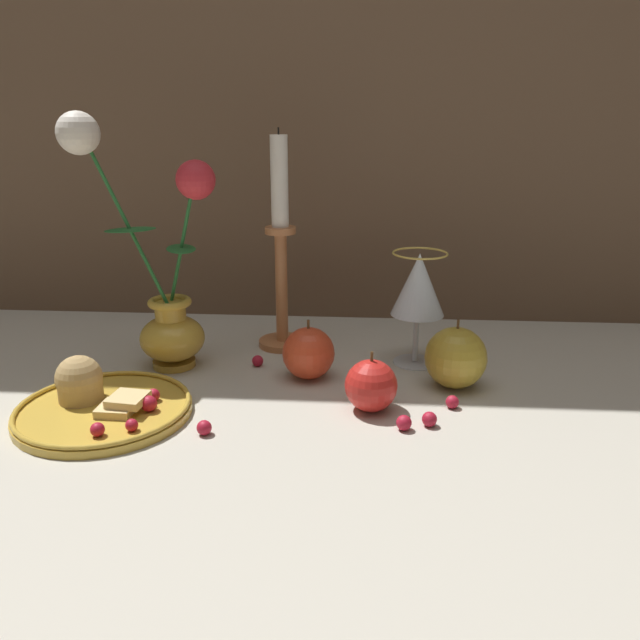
# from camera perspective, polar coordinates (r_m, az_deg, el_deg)

# --- Properties ---
(ground_plane) EXTENTS (2.40, 2.40, 0.00)m
(ground_plane) POSITION_cam_1_polar(r_m,az_deg,el_deg) (0.85, -4.17, -6.18)
(ground_plane) COLOR #B7B2A3
(ground_plane) RESTS_ON ground
(vase) EXTENTS (0.20, 0.09, 0.36)m
(vase) POSITION_cam_1_polar(r_m,az_deg,el_deg) (0.91, -14.38, 3.55)
(vase) COLOR gold
(vase) RESTS_ON ground_plane
(plate_with_pastries) EXTENTS (0.21, 0.21, 0.07)m
(plate_with_pastries) POSITION_cam_1_polar(r_m,az_deg,el_deg) (0.82, -19.58, -7.06)
(plate_with_pastries) COLOR gold
(plate_with_pastries) RESTS_ON ground_plane
(wine_glass) EXTENTS (0.08, 0.08, 0.17)m
(wine_glass) POSITION_cam_1_polar(r_m,az_deg,el_deg) (0.91, 8.98, 2.86)
(wine_glass) COLOR silver
(wine_glass) RESTS_ON ground_plane
(candlestick) EXTENTS (0.08, 0.08, 0.33)m
(candlestick) POSITION_cam_1_polar(r_m,az_deg,el_deg) (0.96, -3.60, 5.80)
(candlestick) COLOR #B77042
(candlestick) RESTS_ON ground_plane
(apple_beside_vase) EXTENTS (0.08, 0.08, 0.10)m
(apple_beside_vase) POSITION_cam_1_polar(r_m,az_deg,el_deg) (0.86, 12.30, -3.38)
(apple_beside_vase) COLOR #B2932D
(apple_beside_vase) RESTS_ON ground_plane
(apple_near_glass) EXTENTS (0.07, 0.07, 0.09)m
(apple_near_glass) POSITION_cam_1_polar(r_m,az_deg,el_deg) (0.87, -1.06, -3.05)
(apple_near_glass) COLOR #D14223
(apple_near_glass) RESTS_ON ground_plane
(apple_at_table_edge) EXTENTS (0.07, 0.07, 0.08)m
(apple_at_table_edge) POSITION_cam_1_polar(r_m,az_deg,el_deg) (0.78, 4.68, -5.99)
(apple_at_table_edge) COLOR red
(apple_at_table_edge) RESTS_ON ground_plane
(berry_near_plate) EXTENTS (0.02, 0.02, 0.02)m
(berry_near_plate) POSITION_cam_1_polar(r_m,az_deg,el_deg) (0.76, 9.97, -8.92)
(berry_near_plate) COLOR #AD192D
(berry_near_plate) RESTS_ON ground_plane
(berry_front_center) EXTENTS (0.02, 0.02, 0.02)m
(berry_front_center) POSITION_cam_1_polar(r_m,az_deg,el_deg) (0.75, 7.68, -9.29)
(berry_front_center) COLOR #AD192D
(berry_front_center) RESTS_ON ground_plane
(berry_by_glass_stem) EXTENTS (0.02, 0.02, 0.02)m
(berry_by_glass_stem) POSITION_cam_1_polar(r_m,az_deg,el_deg) (0.81, 12.00, -7.34)
(berry_by_glass_stem) COLOR #AD192D
(berry_by_glass_stem) RESTS_ON ground_plane
(berry_under_candlestick) EXTENTS (0.02, 0.02, 0.02)m
(berry_under_candlestick) POSITION_cam_1_polar(r_m,az_deg,el_deg) (0.92, -5.72, -3.73)
(berry_under_candlestick) COLOR #AD192D
(berry_under_candlestick) RESTS_ON ground_plane
(berry_far_right) EXTENTS (0.02, 0.02, 0.02)m
(berry_far_right) POSITION_cam_1_polar(r_m,az_deg,el_deg) (0.74, -10.54, -9.65)
(berry_far_right) COLOR #AD192D
(berry_far_right) RESTS_ON ground_plane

